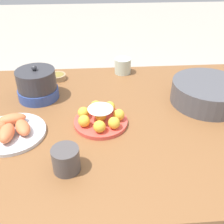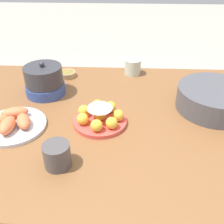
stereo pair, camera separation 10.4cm
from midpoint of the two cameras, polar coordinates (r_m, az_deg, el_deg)
name	(u,v)px [view 2 (the right image)]	position (r m, az deg, el deg)	size (l,w,h in m)	color
dining_table	(123,134)	(1.13, 5.03, -4.91)	(1.48, 0.99, 0.75)	brown
cake_plate	(100,117)	(1.03, 0.29, -1.18)	(0.21, 0.21, 0.08)	#E04C42
serving_bowl	(215,98)	(1.21, 23.81, 2.74)	(0.32, 0.32, 0.10)	#4C4C51
sauce_bowl	(67,74)	(1.41, -7.61, 8.15)	(0.09, 0.09, 0.03)	tan
seafood_platter	(12,123)	(1.07, -18.33, -2.39)	(0.25, 0.25, 0.06)	silver
cup_near	(57,155)	(0.85, -8.44, -9.44)	(0.09, 0.09, 0.08)	#4C4747
cup_far	(133,67)	(1.43, 6.64, 9.72)	(0.09, 0.09, 0.08)	beige
warming_pot	(44,81)	(1.24, -12.21, 6.61)	(0.18, 0.18, 0.16)	#334C99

